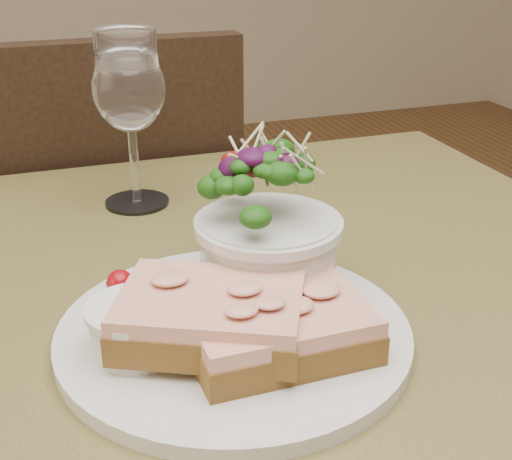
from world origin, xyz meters
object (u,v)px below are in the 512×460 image
object	(u,v)px
cafe_table	(247,410)
sandwich_front	(277,327)
dinner_plate	(234,333)
wine_glass	(129,94)
ramekin	(137,325)
chair_far	(101,372)
sandwich_back	(211,315)
salad_bowl	(268,221)

from	to	relation	value
cafe_table	sandwich_front	xyz separation A→B (m)	(-0.00, -0.07, 0.13)
dinner_plate	wine_glass	bearing A→B (deg)	93.84
sandwich_front	ramekin	bearing A→B (deg)	161.58
chair_far	wine_glass	bearing A→B (deg)	95.55
chair_far	ramekin	xyz separation A→B (m)	(-0.02, -0.65, 0.49)
cafe_table	ramekin	world-z (taller)	ramekin
dinner_plate	sandwich_back	xyz separation A→B (m)	(-0.02, -0.02, 0.03)
sandwich_front	sandwich_back	world-z (taller)	sandwich_back
ramekin	sandwich_front	bearing A→B (deg)	-17.55
cafe_table	salad_bowl	world-z (taller)	salad_bowl
sandwich_front	ramekin	distance (m)	0.10
cafe_table	sandwich_front	size ratio (longest dim) A/B	6.19
sandwich_back	wine_glass	xyz separation A→B (m)	(0.00, 0.31, 0.09)
sandwich_back	sandwich_front	bearing A→B (deg)	3.96
chair_far	ramekin	bearing A→B (deg)	88.46
salad_bowl	sandwich_back	bearing A→B (deg)	-134.63
cafe_table	sandwich_back	size ratio (longest dim) A/B	5.04
cafe_table	chair_far	world-z (taller)	chair_far
cafe_table	ramekin	bearing A→B (deg)	-154.79
cafe_table	sandwich_back	bearing A→B (deg)	-128.43
cafe_table	wine_glass	distance (m)	0.34
dinner_plate	salad_bowl	world-z (taller)	salad_bowl
sandwich_back	chair_far	bearing A→B (deg)	118.77
sandwich_back	wine_glass	bearing A→B (deg)	115.74
dinner_plate	cafe_table	bearing A→B (deg)	59.33
sandwich_front	wine_glass	distance (m)	0.35
chair_far	salad_bowl	distance (m)	0.80
dinner_plate	wine_glass	xyz separation A→B (m)	(-0.02, 0.29, 0.12)
cafe_table	dinner_plate	distance (m)	0.12
sandwich_front	salad_bowl	distance (m)	0.10
wine_glass	ramekin	bearing A→B (deg)	-100.02
salad_bowl	wine_glass	bearing A→B (deg)	105.08
cafe_table	salad_bowl	bearing A→B (deg)	27.56
sandwich_front	salad_bowl	size ratio (longest dim) A/B	1.02
ramekin	sandwich_back	bearing A→B (deg)	-13.33
wine_glass	cafe_table	bearing A→B (deg)	-80.49
sandwich_back	salad_bowl	size ratio (longest dim) A/B	1.25
sandwich_front	chair_far	bearing A→B (deg)	95.26
cafe_table	wine_glass	size ratio (longest dim) A/B	4.57
sandwich_front	salad_bowl	xyz separation A→B (m)	(0.02, 0.09, 0.04)
sandwich_front	wine_glass	world-z (taller)	wine_glass
dinner_plate	ramekin	world-z (taller)	ramekin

